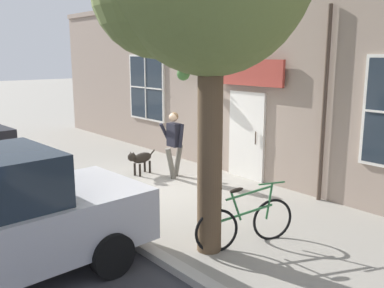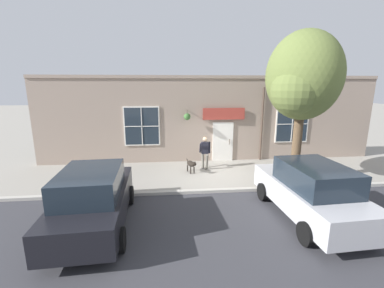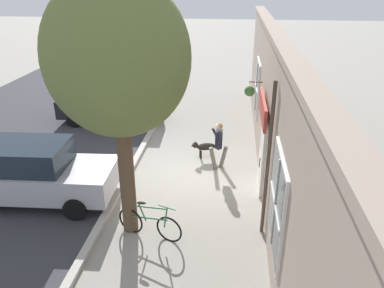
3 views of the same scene
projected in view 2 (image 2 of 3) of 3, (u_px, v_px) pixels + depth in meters
The scene contains 9 objects.
ground_plane at pixel (219, 174), 11.81m from camera, with size 90.00×90.00×0.00m, color gray.
curb_and_road at pixel (267, 256), 6.13m from camera, with size 10.10×28.00×0.12m.
storefront_facade at pixel (211, 119), 13.58m from camera, with size 0.95×18.00×4.49m.
pedestrian_walking at pixel (205, 150), 12.37m from camera, with size 0.63×0.55×1.61m.
dog_on_leash at pixel (191, 164), 11.93m from camera, with size 1.03×0.46×0.65m.
street_tree_by_curb at pixel (302, 79), 9.89m from camera, with size 3.12×2.84×6.07m.
leaning_bicycle at pixel (293, 169), 11.41m from camera, with size 1.68×0.54×1.00m.
parked_car_nearest_curb at pixel (93, 198), 7.24m from camera, with size 4.38×2.10×1.75m.
parked_car_mid_block at pixel (310, 191), 7.75m from camera, with size 4.38×2.10×1.75m.
Camera 2 is at (11.03, -2.32, 4.00)m, focal length 24.00 mm.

